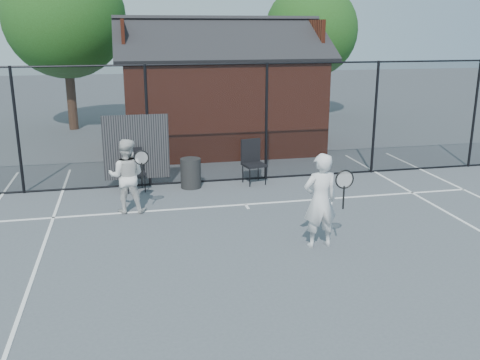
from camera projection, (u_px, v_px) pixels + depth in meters
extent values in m
plane|color=#4C5257|center=(284.00, 259.00, 9.16)|extent=(80.00, 80.00, 0.00)
cube|color=white|center=(245.00, 204.00, 11.97)|extent=(11.00, 0.06, 0.01)
cube|color=white|center=(5.00, 356.00, 6.44)|extent=(0.06, 18.00, 0.01)
cube|color=white|center=(247.00, 207.00, 11.83)|extent=(0.06, 0.30, 0.01)
cylinder|color=black|center=(17.00, 131.00, 12.42)|extent=(0.07, 0.07, 3.00)
cylinder|color=black|center=(148.00, 126.00, 13.04)|extent=(0.07, 0.07, 3.00)
cylinder|color=black|center=(266.00, 122.00, 13.65)|extent=(0.07, 0.07, 3.00)
cylinder|color=black|center=(375.00, 118.00, 14.26)|extent=(0.07, 0.07, 3.00)
cylinder|color=black|center=(474.00, 114.00, 14.87)|extent=(0.07, 0.07, 3.00)
cylinder|color=black|center=(228.00, 64.00, 13.04)|extent=(22.00, 0.04, 0.04)
cylinder|color=black|center=(228.00, 180.00, 13.85)|extent=(22.00, 0.04, 0.04)
cube|color=black|center=(228.00, 123.00, 13.44)|extent=(22.00, 3.00, 0.01)
cube|color=black|center=(136.00, 147.00, 13.09)|extent=(1.60, 0.04, 1.60)
cube|color=#602616|center=(220.00, 102.00, 17.31)|extent=(6.00, 4.00, 3.00)
cube|color=black|center=(225.00, 38.00, 15.81)|extent=(6.50, 2.36, 1.32)
cube|color=black|center=(214.00, 37.00, 17.69)|extent=(6.50, 2.36, 1.32)
cube|color=#602616|center=(123.00, 38.00, 16.15)|extent=(0.10, 2.80, 1.06)
cube|color=#602616|center=(308.00, 37.00, 17.35)|extent=(0.10, 2.80, 1.06)
cylinder|color=#301E13|center=(71.00, 97.00, 20.58)|extent=(0.36, 0.36, 2.52)
sphere|color=#1D4012|center=(65.00, 17.00, 19.77)|extent=(4.48, 4.48, 4.48)
cylinder|color=#301E13|center=(309.00, 91.00, 23.60)|extent=(0.36, 0.36, 2.23)
sphere|color=#1D4012|center=(311.00, 30.00, 22.89)|extent=(3.97, 3.97, 3.97)
imported|color=silver|center=(320.00, 201.00, 9.47)|extent=(0.65, 0.45, 1.73)
torus|color=black|center=(345.00, 179.00, 9.08)|extent=(0.34, 0.03, 0.34)
cylinder|color=black|center=(344.00, 197.00, 9.16)|extent=(0.03, 0.03, 0.42)
imported|color=silver|center=(127.00, 176.00, 11.31)|extent=(0.86, 0.72, 1.59)
torus|color=black|center=(141.00, 158.00, 10.95)|extent=(0.31, 0.03, 0.31)
cylinder|color=black|center=(142.00, 172.00, 11.04)|extent=(0.03, 0.03, 0.38)
cube|color=black|center=(134.00, 171.00, 12.85)|extent=(0.55, 0.57, 1.01)
cube|color=black|center=(254.00, 163.00, 13.45)|extent=(0.62, 0.64, 1.09)
cylinder|color=#262626|center=(191.00, 173.00, 13.17)|extent=(0.61, 0.61, 0.74)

